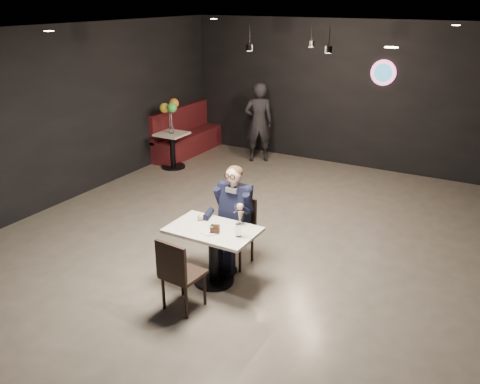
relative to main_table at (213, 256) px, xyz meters
The scene contains 17 objects.
floor 1.11m from the main_table, 104.48° to the left, with size 9.00×9.00×0.00m, color gray.
wall_sign 5.74m from the main_table, 84.37° to the left, with size 0.50×0.06×0.50m, color pink, non-canonical shape.
pendant_lights 3.92m from the main_table, 94.95° to the left, with size 1.40×1.20×0.36m, color black.
main_table is the anchor object (origin of this frame).
chair_far 0.56m from the main_table, 90.00° to the left, with size 0.42×0.46×0.92m, color black.
chair_near 0.65m from the main_table, 90.00° to the right, with size 0.42×0.46×0.92m, color black.
seated_man 0.65m from the main_table, 90.00° to the left, with size 0.60×0.80×1.44m, color black.
dessert_plate 0.40m from the main_table, 77.72° to the right, with size 0.22×0.22×0.01m, color white.
cake_slice 0.44m from the main_table, 44.83° to the right, with size 0.11×0.09×0.07m, color black.
mint_leaf 0.49m from the main_table, 63.81° to the right, with size 0.06×0.04×0.01m, color #2C873B.
sundae_glass 0.59m from the main_table, ahead, with size 0.07×0.07×0.16m, color silver.
wafer_cone 0.75m from the main_table, ahead, with size 0.07×0.07×0.14m, color tan.
booth_bench 5.70m from the main_table, 128.05° to the left, with size 0.53×2.13×1.07m, color #450E1A.
side_table 4.74m from the main_table, 132.66° to the left, with size 0.58×0.58×0.72m, color white.
balloon_vase 4.76m from the main_table, 132.66° to the left, with size 0.10×0.10×0.15m, color silver.
balloon_bunch 4.81m from the main_table, 132.66° to the left, with size 0.37×0.37×0.61m, color yellow.
passerby 5.17m from the main_table, 111.21° to the left, with size 0.63×0.41×1.72m, color black.
Camera 1 is at (3.33, -5.77, 3.44)m, focal length 38.00 mm.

